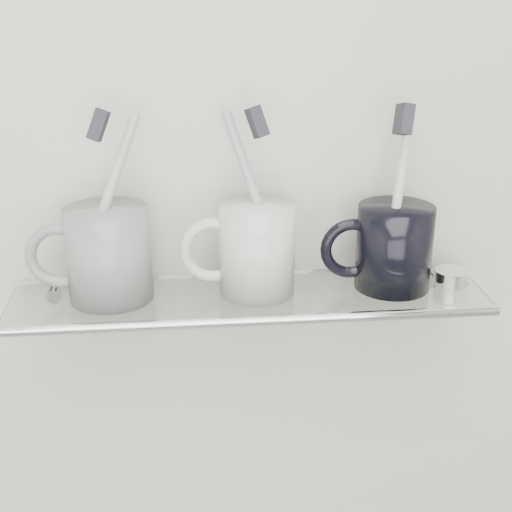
{
  "coord_description": "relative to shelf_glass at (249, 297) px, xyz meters",
  "views": [
    {
      "loc": [
        -0.06,
        0.35,
        1.41
      ],
      "look_at": [
        0.01,
        1.04,
        1.14
      ],
      "focal_mm": 50.0,
      "sensor_mm": 36.0,
      "label": 1
    }
  ],
  "objects": [
    {
      "name": "wall_back",
      "position": [
        0.0,
        0.06,
        0.15
      ],
      "size": [
        2.5,
        0.0,
        2.5
      ],
      "primitive_type": "plane",
      "rotation": [
        1.57,
        0.0,
        0.0
      ],
      "color": "beige",
      "rests_on": "ground"
    },
    {
      "name": "shelf_glass",
      "position": [
        0.0,
        0.0,
        0.0
      ],
      "size": [
        0.5,
        0.12,
        0.01
      ],
      "primitive_type": "cube",
      "color": "silver",
      "rests_on": "wall_back"
    },
    {
      "name": "shelf_rail",
      "position": [
        0.0,
        -0.06,
        0.0
      ],
      "size": [
        0.5,
        0.01,
        0.01
      ],
      "primitive_type": "cylinder",
      "rotation": [
        0.0,
        1.57,
        0.0
      ],
      "color": "silver",
      "rests_on": "shelf_glass"
    },
    {
      "name": "bracket_left",
      "position": [
        -0.21,
        0.05,
        -0.01
      ],
      "size": [
        0.02,
        0.03,
        0.02
      ],
      "primitive_type": "cylinder",
      "rotation": [
        1.57,
        0.0,
        0.0
      ],
      "color": "silver",
      "rests_on": "wall_back"
    },
    {
      "name": "bracket_right",
      "position": [
        0.21,
        0.05,
        -0.01
      ],
      "size": [
        0.02,
        0.03,
        0.02
      ],
      "primitive_type": "cylinder",
      "rotation": [
        1.57,
        0.0,
        0.0
      ],
      "color": "silver",
      "rests_on": "wall_back"
    },
    {
      "name": "mug_left",
      "position": [
        -0.14,
        0.0,
        0.05
      ],
      "size": [
        0.11,
        0.11,
        0.1
      ],
      "primitive_type": "cylinder",
      "rotation": [
        0.0,
        0.0,
        -0.42
      ],
      "color": "white",
      "rests_on": "shelf_glass"
    },
    {
      "name": "mug_left_handle",
      "position": [
        -0.19,
        0.0,
        0.05
      ],
      "size": [
        0.07,
        0.01,
        0.07
      ],
      "primitive_type": "torus",
      "rotation": [
        1.57,
        0.0,
        0.0
      ],
      "color": "white",
      "rests_on": "mug_left"
    },
    {
      "name": "toothbrush_left",
      "position": [
        -0.14,
        0.0,
        0.1
      ],
      "size": [
        0.08,
        0.04,
        0.18
      ],
      "primitive_type": "cylinder",
      "rotation": [
        -0.21,
        0.36,
        -0.11
      ],
      "color": "beige",
      "rests_on": "mug_left"
    },
    {
      "name": "bristles_left",
      "position": [
        -0.14,
        0.0,
        0.19
      ],
      "size": [
        0.02,
        0.03,
        0.04
      ],
      "primitive_type": "cube",
      "rotation": [
        -0.21,
        0.36,
        -0.11
      ],
      "color": "#272930",
      "rests_on": "toothbrush_left"
    },
    {
      "name": "mug_center",
      "position": [
        0.01,
        0.0,
        0.05
      ],
      "size": [
        0.09,
        0.09,
        0.1
      ],
      "primitive_type": "cylinder",
      "rotation": [
        0.0,
        0.0,
        0.23
      ],
      "color": "silver",
      "rests_on": "shelf_glass"
    },
    {
      "name": "mug_center_handle",
      "position": [
        -0.04,
        0.0,
        0.05
      ],
      "size": [
        0.07,
        0.01,
        0.07
      ],
      "primitive_type": "torus",
      "rotation": [
        1.57,
        0.0,
        0.0
      ],
      "color": "silver",
      "rests_on": "mug_center"
    },
    {
      "name": "toothbrush_center",
      "position": [
        0.01,
        0.0,
        0.1
      ],
      "size": [
        0.07,
        0.05,
        0.18
      ],
      "primitive_type": "cylinder",
      "rotation": [
        -0.25,
        -0.28,
        0.22
      ],
      "color": "#97A2AD",
      "rests_on": "mug_center"
    },
    {
      "name": "bristles_center",
      "position": [
        0.01,
        0.0,
        0.19
      ],
      "size": [
        0.02,
        0.03,
        0.04
      ],
      "primitive_type": "cube",
      "rotation": [
        -0.25,
        -0.28,
        0.22
      ],
      "color": "#272930",
      "rests_on": "toothbrush_center"
    },
    {
      "name": "mug_right",
      "position": [
        0.15,
        0.0,
        0.05
      ],
      "size": [
        0.08,
        0.08,
        0.09
      ],
      "primitive_type": "cylinder",
      "rotation": [
        0.0,
        0.0,
        0.04
      ],
      "color": "black",
      "rests_on": "shelf_glass"
    },
    {
      "name": "mug_right_handle",
      "position": [
        0.11,
        0.0,
        0.05
      ],
      "size": [
        0.07,
        0.01,
        0.07
      ],
      "primitive_type": "torus",
      "rotation": [
        1.57,
        0.0,
        0.0
      ],
      "color": "black",
      "rests_on": "mug_right"
    },
    {
      "name": "toothbrush_right",
      "position": [
        0.15,
        0.0,
        0.1
      ],
      "size": [
        0.04,
        0.06,
        0.19
      ],
      "primitive_type": "cylinder",
      "rotation": [
        -0.25,
        0.18,
        0.08
      ],
      "color": "white",
      "rests_on": "mug_right"
    },
    {
      "name": "bristles_right",
      "position": [
        0.15,
        0.0,
        0.19
      ],
      "size": [
        0.02,
        0.03,
        0.04
      ],
      "primitive_type": "cube",
      "rotation": [
        -0.25,
        0.18,
        0.08
      ],
      "color": "#272930",
      "rests_on": "toothbrush_right"
    },
    {
      "name": "chrome_cap",
      "position": [
        0.22,
        0.0,
        0.01
      ],
      "size": [
        0.04,
        0.04,
        0.02
      ],
      "primitive_type": "cylinder",
      "color": "silver",
      "rests_on": "shelf_glass"
    }
  ]
}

